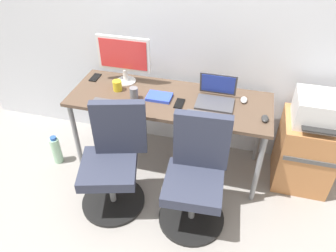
{
  "coord_description": "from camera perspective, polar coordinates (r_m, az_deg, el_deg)",
  "views": [
    {
      "loc": [
        0.58,
        -2.26,
        2.26
      ],
      "look_at": [
        0.0,
        -0.05,
        0.49
      ],
      "focal_mm": 34.63,
      "sensor_mm": 36.0,
      "label": 1
    }
  ],
  "objects": [
    {
      "name": "water_bottle_on_floor",
      "position": [
        3.34,
        -19.05,
        -4.02
      ],
      "size": [
        0.09,
        0.09,
        0.31
      ],
      "color": "#A5D8B2",
      "rests_on": "ground"
    },
    {
      "name": "keyboard_by_laptop",
      "position": [
        2.55,
        6.92,
        1.6
      ],
      "size": [
        0.34,
        0.12,
        0.02
      ],
      "primitive_type": "cube",
      "color": "#515156",
      "rests_on": "desk"
    },
    {
      "name": "open_laptop",
      "position": [
        2.74,
        8.47,
        5.33
      ],
      "size": [
        0.31,
        0.27,
        0.22
      ],
      "color": "#4C4C51",
      "rests_on": "desk"
    },
    {
      "name": "printer",
      "position": [
        2.84,
        25.11,
        2.61
      ],
      "size": [
        0.38,
        0.4,
        0.24
      ],
      "color": "silver",
      "rests_on": "side_cabinet"
    },
    {
      "name": "phone_near_monitor",
      "position": [
        3.15,
        -12.69,
        8.33
      ],
      "size": [
        0.07,
        0.14,
        0.01
      ],
      "primitive_type": "cube",
      "color": "black",
      "rests_on": "desk"
    },
    {
      "name": "keyboard_by_monitor",
      "position": [
        2.72,
        -9.97,
        3.75
      ],
      "size": [
        0.34,
        0.12,
        0.02
      ],
      "primitive_type": "cube",
      "color": "#515156",
      "rests_on": "desk"
    },
    {
      "name": "desk",
      "position": [
        2.81,
        0.26,
        3.72
      ],
      "size": [
        1.73,
        0.62,
        0.75
      ],
      "color": "brown",
      "rests_on": "ground"
    },
    {
      "name": "mouse_by_monitor",
      "position": [
        2.8,
        13.21,
        4.5
      ],
      "size": [
        0.06,
        0.1,
        0.03
      ],
      "primitive_type": "ellipsoid",
      "color": "#B7B7B7",
      "rests_on": "desk"
    },
    {
      "name": "notebook",
      "position": [
        2.77,
        -1.55,
        5.15
      ],
      "size": [
        0.21,
        0.15,
        0.03
      ],
      "primitive_type": "cube",
      "color": "blue",
      "rests_on": "desk"
    },
    {
      "name": "back_wall",
      "position": [
        2.88,
        2.34,
        18.26
      ],
      "size": [
        4.4,
        0.04,
        2.6
      ],
      "primitive_type": "cube",
      "color": "silver",
      "rests_on": "ground"
    },
    {
      "name": "coffee_mug",
      "position": [
        2.9,
        -8.9,
        7.04
      ],
      "size": [
        0.08,
        0.08,
        0.09
      ],
      "primitive_type": "cylinder",
      "color": "yellow",
      "rests_on": "desk"
    },
    {
      "name": "phone_near_laptop",
      "position": [
        2.7,
        2.02,
        3.99
      ],
      "size": [
        0.07,
        0.14,
        0.01
      ],
      "primitive_type": "cube",
      "color": "black",
      "rests_on": "desk"
    },
    {
      "name": "ground_plane",
      "position": [
        3.25,
        0.22,
        -6.33
      ],
      "size": [
        5.28,
        5.28,
        0.0
      ],
      "primitive_type": "plane",
      "color": "gray"
    },
    {
      "name": "mouse_by_laptop",
      "position": [
        2.62,
        16.7,
        1.28
      ],
      "size": [
        0.06,
        0.1,
        0.03
      ],
      "primitive_type": "ellipsoid",
      "color": "#2D2D2D",
      "rests_on": "desk"
    },
    {
      "name": "office_chair_right",
      "position": [
        2.52,
        4.89,
        -9.11
      ],
      "size": [
        0.54,
        0.54,
        0.94
      ],
      "color": "black",
      "rests_on": "ground"
    },
    {
      "name": "side_cabinet",
      "position": [
        3.1,
        22.93,
        -4.21
      ],
      "size": [
        0.47,
        0.48,
        0.67
      ],
      "color": "#B77542",
      "rests_on": "ground"
    },
    {
      "name": "desktop_monitor",
      "position": [
        2.92,
        -7.78,
        11.99
      ],
      "size": [
        0.48,
        0.18,
        0.43
      ],
      "color": "silver",
      "rests_on": "desk"
    },
    {
      "name": "pen_cup",
      "position": [
        2.76,
        -6.02,
        5.76
      ],
      "size": [
        0.07,
        0.07,
        0.1
      ],
      "primitive_type": "cylinder",
      "color": "slate",
      "rests_on": "desk"
    },
    {
      "name": "office_chair_left",
      "position": [
        2.67,
        -9.59,
        -6.38
      ],
      "size": [
        0.54,
        0.54,
        0.94
      ],
      "color": "black",
      "rests_on": "ground"
    }
  ]
}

